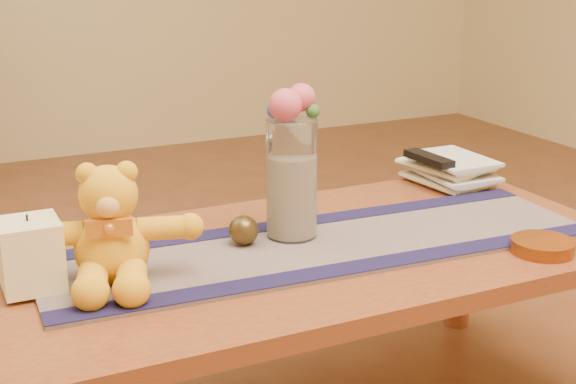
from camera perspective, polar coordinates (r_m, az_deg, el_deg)
name	(u,v)px	position (r m, az deg, el deg)	size (l,w,h in m)	color
coffee_table_top	(309,255)	(1.78, 1.45, -4.41)	(1.40, 0.70, 0.04)	brown
table_leg_br	(460,259)	(2.42, 11.84, -4.55)	(0.07, 0.07, 0.41)	brown
persian_runner	(322,245)	(1.77, 2.37, -3.71)	(1.20, 0.35, 0.01)	#171B41
runner_border_near	(353,267)	(1.65, 4.54, -5.20)	(1.20, 0.06, 0.00)	#16133A
runner_border_far	(295,223)	(1.89, 0.49, -2.13)	(1.20, 0.06, 0.00)	#16133A
teddy_bear	(110,225)	(1.59, -12.18, -2.22)	(0.32, 0.27, 0.22)	yellow
pillar_candle	(31,254)	(1.60, -17.38, -4.15)	(0.11, 0.11, 0.13)	#FFF5BB
candle_wick	(27,218)	(1.58, -17.61, -1.71)	(0.00, 0.00, 0.01)	black
glass_vase	(292,179)	(1.77, 0.26, 0.91)	(0.11, 0.11, 0.26)	silver
potpourri_fill	(292,196)	(1.79, 0.26, -0.29)	(0.09, 0.09, 0.18)	beige
rose_left	(285,105)	(1.72, -0.19, 6.04)	(0.07, 0.07, 0.07)	#DA4D69
rose_right	(301,97)	(1.75, 0.93, 6.57)	(0.06, 0.06, 0.06)	#DA4D69
blue_flower_back	(289,103)	(1.77, 0.05, 6.15)	(0.04, 0.04, 0.04)	#49529E
blue_flower_side	(275,110)	(1.74, -0.92, 5.70)	(0.04, 0.04, 0.04)	#49529E
leaf_sprig	(313,111)	(1.74, 1.74, 5.59)	(0.03, 0.03, 0.03)	#33662D
bronze_ball	(244,230)	(1.76, -3.09, -2.65)	(0.06, 0.06, 0.06)	#473517
book_bottom	(425,185)	(2.21, 9.46, 0.50)	(0.17, 0.22, 0.02)	beige
book_lower	(428,178)	(2.20, 9.65, 0.96)	(0.16, 0.22, 0.02)	beige
book_upper	(423,171)	(2.19, 9.34, 1.45)	(0.17, 0.22, 0.02)	beige
book_top	(428,164)	(2.19, 9.65, 1.93)	(0.16, 0.22, 0.02)	beige
tv_remote	(429,158)	(2.18, 9.72, 2.31)	(0.04, 0.16, 0.02)	black
amber_dish	(543,246)	(1.82, 17.20, -3.60)	(0.13, 0.13, 0.03)	#BF5914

